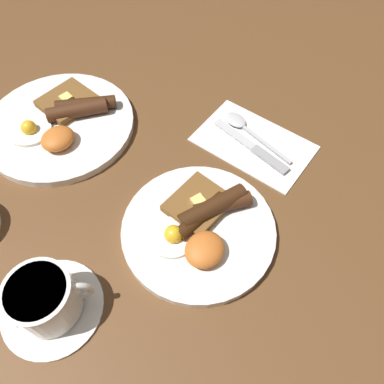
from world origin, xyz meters
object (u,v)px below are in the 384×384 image
(breakfast_plate_far, at_px, (61,122))
(knife, at_px, (254,148))
(spoon, at_px, (242,125))
(breakfast_plate_near, at_px, (200,226))
(teacup_near, at_px, (46,300))

(breakfast_plate_far, xyz_separation_m, knife, (0.18, -0.32, -0.01))
(breakfast_plate_far, bearing_deg, spoon, -51.04)
(breakfast_plate_near, distance_m, teacup_near, 0.24)
(teacup_near, bearing_deg, breakfast_plate_near, -19.70)
(teacup_near, xyz_separation_m, knife, (0.42, -0.05, -0.03))
(knife, xyz_separation_m, spoon, (0.03, 0.05, 0.00))
(breakfast_plate_far, height_order, knife, breakfast_plate_far)
(knife, bearing_deg, teacup_near, 89.20)
(breakfast_plate_near, distance_m, breakfast_plate_far, 0.34)
(breakfast_plate_far, height_order, spoon, breakfast_plate_far)
(teacup_near, distance_m, knife, 0.42)
(breakfast_plate_near, xyz_separation_m, knife, (0.19, 0.03, -0.01))
(breakfast_plate_near, xyz_separation_m, teacup_near, (-0.23, 0.08, 0.02))
(breakfast_plate_far, distance_m, teacup_near, 0.35)
(knife, bearing_deg, breakfast_plate_far, 36.79)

